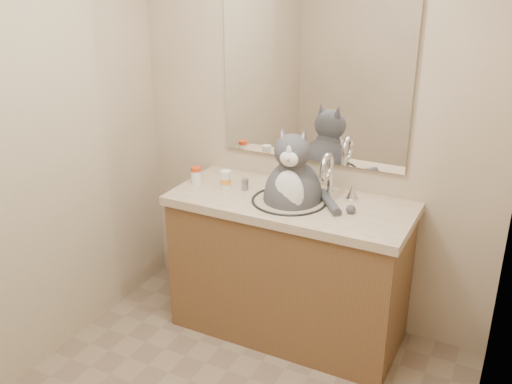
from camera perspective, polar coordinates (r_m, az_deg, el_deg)
room at (r=2.21m, az=-6.38°, el=-1.14°), size 2.22×2.52×2.42m
vanity at (r=3.31m, az=3.32°, el=-7.25°), size 1.34×0.59×1.12m
mirror at (r=3.20m, az=5.71°, el=10.90°), size 1.10×0.02×0.90m
shower_curtain at (r=3.01m, az=-22.21°, el=0.25°), size 0.02×1.30×1.93m
cat at (r=3.12m, az=3.69°, el=-0.02°), size 0.51×0.41×0.64m
pill_bottle_redcap at (r=3.35m, az=-6.00°, el=1.66°), size 0.07×0.07×0.10m
pill_bottle_orange at (r=3.28m, az=-3.05°, el=1.23°), size 0.07×0.07×0.10m
grey_canister at (r=3.25m, az=-1.10°, el=0.77°), size 0.04×0.04×0.06m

